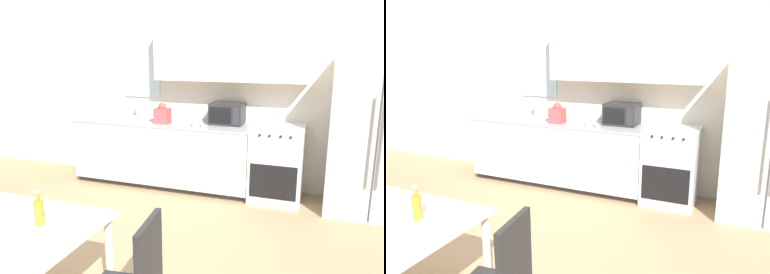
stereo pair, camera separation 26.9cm
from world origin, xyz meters
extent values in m
plane|color=tan|center=(0.00, 0.00, 0.00)|extent=(12.00, 12.00, 0.00)
cube|color=beige|center=(0.00, 2.24, 1.35)|extent=(12.00, 0.06, 2.70)
cube|color=silver|center=(-0.96, 2.20, 1.64)|extent=(0.57, 0.04, 0.90)
cube|color=silver|center=(0.37, 2.05, 1.82)|extent=(1.97, 0.32, 0.73)
cube|color=#333333|center=(-0.51, 1.93, 0.04)|extent=(2.45, 0.57, 0.08)
cube|color=silver|center=(-0.51, 1.90, 0.48)|extent=(2.45, 0.63, 0.79)
cube|color=silver|center=(-1.33, 1.58, 0.48)|extent=(0.80, 0.01, 0.77)
cube|color=silver|center=(-0.51, 1.58, 0.48)|extent=(0.80, 0.01, 0.77)
cube|color=silver|center=(0.31, 1.58, 0.48)|extent=(0.80, 0.01, 0.77)
cube|color=#9EA0A5|center=(-0.51, 1.90, 0.89)|extent=(2.47, 0.65, 0.03)
cube|color=white|center=(1.04, 1.90, 0.47)|extent=(0.63, 0.63, 0.93)
cube|color=black|center=(1.04, 1.57, 0.33)|extent=(0.55, 0.01, 0.41)
cylinder|color=#262626|center=(0.86, 1.57, 0.88)|extent=(0.03, 0.02, 0.03)
cylinder|color=#262626|center=(0.97, 1.57, 0.88)|extent=(0.03, 0.02, 0.03)
cylinder|color=#262626|center=(1.10, 1.57, 0.88)|extent=(0.03, 0.02, 0.03)
cylinder|color=#262626|center=(1.21, 1.57, 0.88)|extent=(0.03, 0.02, 0.03)
cube|color=silver|center=(2.08, 1.85, 0.87)|extent=(0.94, 0.71, 1.75)
cylinder|color=silver|center=(2.03, 1.47, 0.91)|extent=(0.02, 0.02, 0.96)
cube|color=#B7BABC|center=(-0.96, 1.90, 0.91)|extent=(0.56, 0.39, 0.02)
cylinder|color=silver|center=(-0.96, 2.05, 1.03)|extent=(0.02, 0.02, 0.23)
cylinder|color=silver|center=(-0.96, 1.98, 1.14)|extent=(0.02, 0.14, 0.02)
cube|color=#282828|center=(0.36, 2.01, 1.04)|extent=(0.43, 0.33, 0.28)
cube|color=black|center=(0.31, 1.84, 1.04)|extent=(0.27, 0.01, 0.20)
cube|color=#2D2D33|center=(0.51, 1.84, 1.04)|extent=(0.09, 0.01, 0.22)
cylinder|color=white|center=(0.03, 1.71, 0.94)|extent=(0.09, 0.09, 0.09)
torus|color=white|center=(0.11, 1.71, 0.95)|extent=(0.02, 0.07, 0.07)
cube|color=#D14C4C|center=(-0.46, 1.78, 1.00)|extent=(0.19, 0.16, 0.20)
sphere|color=#D14C4C|center=(-0.46, 1.78, 1.12)|extent=(0.11, 0.11, 0.10)
cylinder|color=white|center=(-0.90, -0.56, 0.35)|extent=(0.06, 0.06, 0.70)
cylinder|color=white|center=(0.15, -0.56, 0.35)|extent=(0.06, 0.06, 0.70)
cube|color=#282828|center=(0.67, -0.95, 0.69)|extent=(0.08, 0.37, 0.48)
cylinder|color=orange|center=(-0.16, -0.86, 0.81)|extent=(0.06, 0.06, 0.17)
cylinder|color=orange|center=(-0.16, -0.86, 0.92)|extent=(0.03, 0.03, 0.05)
cylinder|color=white|center=(-0.16, -0.86, 0.96)|extent=(0.03, 0.03, 0.02)
camera|label=1|loc=(1.54, -2.66, 1.85)|focal=35.00mm
camera|label=2|loc=(1.79, -2.56, 1.85)|focal=35.00mm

